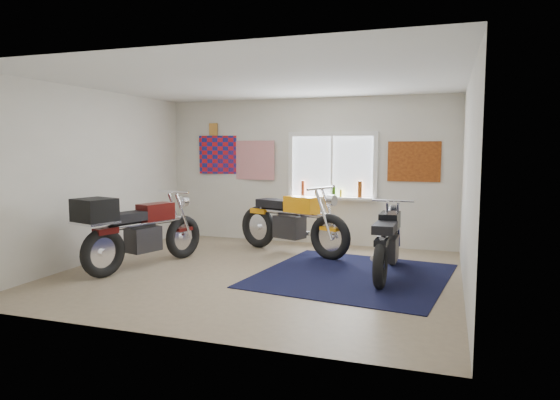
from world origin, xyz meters
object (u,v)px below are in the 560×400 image
(yellow_triumph, at_px, (292,223))
(black_chrome_bike, at_px, (387,244))
(maroon_tourer, at_px, (136,230))
(navy_rug, at_px, (352,275))

(yellow_triumph, relative_size, black_chrome_bike, 1.10)
(black_chrome_bike, height_order, maroon_tourer, maroon_tourer)
(maroon_tourer, bearing_deg, black_chrome_bike, -60.73)
(navy_rug, height_order, black_chrome_bike, black_chrome_bike)
(navy_rug, distance_m, maroon_tourer, 3.21)
(yellow_triumph, height_order, maroon_tourer, yellow_triumph)
(black_chrome_bike, distance_m, maroon_tourer, 3.64)
(black_chrome_bike, bearing_deg, navy_rug, 110.32)
(yellow_triumph, xyz_separation_m, maroon_tourer, (-1.83, -1.82, 0.07))
(navy_rug, relative_size, maroon_tourer, 1.19)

